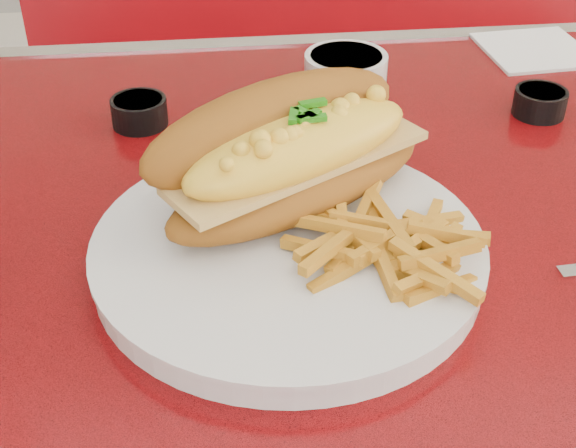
{
  "coord_description": "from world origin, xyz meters",
  "views": [
    {
      "loc": [
        -0.26,
        -0.57,
        1.17
      ],
      "look_at": [
        -0.2,
        -0.06,
        0.81
      ],
      "focal_mm": 50.0,
      "sensor_mm": 36.0,
      "label": 1
    }
  ],
  "objects": [
    {
      "name": "diner_table",
      "position": [
        0.0,
        0.0,
        0.61
      ],
      "size": [
        1.23,
        0.83,
        0.77
      ],
      "color": "red",
      "rests_on": "ground"
    },
    {
      "name": "booth_bench_far",
      "position": [
        0.0,
        0.81,
        0.29
      ],
      "size": [
        1.2,
        0.51,
        0.9
      ],
      "color": "maroon",
      "rests_on": "ground"
    },
    {
      "name": "dinner_plate",
      "position": [
        -0.2,
        -0.06,
        0.78
      ],
      "size": [
        0.37,
        0.37,
        0.02
      ],
      "rotation": [
        0.0,
        0.0,
        -0.21
      ],
      "color": "silver",
      "rests_on": "diner_table"
    },
    {
      "name": "mac_hoagie",
      "position": [
        -0.19,
        0.0,
        0.84
      ],
      "size": [
        0.28,
        0.23,
        0.11
      ],
      "rotation": [
        0.0,
        0.0,
        0.53
      ],
      "color": "#915517",
      "rests_on": "dinner_plate"
    },
    {
      "name": "fries_pile",
      "position": [
        -0.13,
        -0.08,
        0.81
      ],
      "size": [
        0.14,
        0.13,
        0.03
      ],
      "primitive_type": null,
      "rotation": [
        0.0,
        0.0,
        -0.28
      ],
      "color": "gold",
      "rests_on": "dinner_plate"
    },
    {
      "name": "fork",
      "position": [
        -0.12,
        -0.06,
        0.79
      ],
      "size": [
        0.04,
        0.13,
        0.0
      ],
      "rotation": [
        0.0,
        0.0,
        1.37
      ],
      "color": "#BBBBC0",
      "rests_on": "dinner_plate"
    },
    {
      "name": "gravy_ramekin",
      "position": [
        -0.11,
        0.23,
        0.8
      ],
      "size": [
        0.1,
        0.1,
        0.05
      ],
      "rotation": [
        0.0,
        0.0,
        -0.06
      ],
      "color": "silver",
      "rests_on": "diner_table"
    },
    {
      "name": "sauce_cup_left",
      "position": [
        -0.33,
        0.2,
        0.79
      ],
      "size": [
        0.06,
        0.06,
        0.03
      ],
      "rotation": [
        0.0,
        0.0,
        0.02
      ],
      "color": "black",
      "rests_on": "diner_table"
    },
    {
      "name": "sauce_cup_right",
      "position": [
        0.09,
        0.17,
        0.79
      ],
      "size": [
        0.06,
        0.06,
        0.03
      ],
      "rotation": [
        0.0,
        0.0,
        -0.11
      ],
      "color": "black",
      "rests_on": "diner_table"
    },
    {
      "name": "paper_napkin",
      "position": [
        0.15,
        0.33,
        0.77
      ],
      "size": [
        0.13,
        0.13,
        0.0
      ],
      "primitive_type": "cube",
      "rotation": [
        0.0,
        0.0,
        0.08
      ],
      "color": "white",
      "rests_on": "diner_table"
    }
  ]
}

